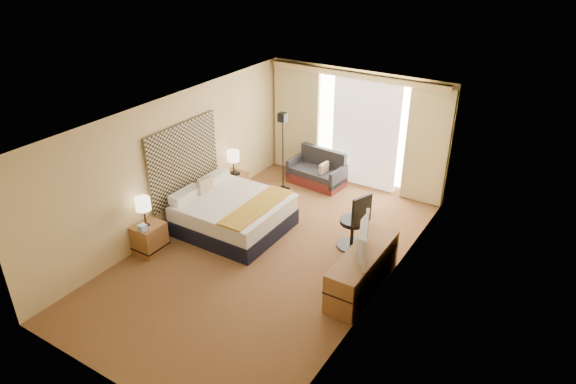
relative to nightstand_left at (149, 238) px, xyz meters
The scene contains 21 objects.
floor 2.16m from the nightstand_left, 29.31° to the left, with size 4.20×7.00×0.02m, color #551C18.
ceiling 3.16m from the nightstand_left, 29.31° to the left, with size 4.20×7.00×0.02m, color silver.
wall_back 5.02m from the nightstand_left, 67.66° to the left, with size 4.20×0.02×2.60m, color #DFBF88.
wall_front 3.25m from the nightstand_left, 52.65° to the right, with size 4.20×0.02×2.60m, color #DFBF88.
wall_left 1.49m from the nightstand_left, 102.36° to the left, with size 0.02×7.00×2.60m, color #DFBF88.
wall_right 4.23m from the nightstand_left, 14.81° to the left, with size 0.02×7.00×2.60m, color #DFBF88.
headboard 1.62m from the nightstand_left, 98.64° to the left, with size 0.06×1.85×1.50m, color black.
nightstand_left is the anchor object (origin of this frame).
nightstand_right 2.50m from the nightstand_left, 90.00° to the left, with size 0.45×0.52×0.55m, color olive.
media_dresser 3.85m from the nightstand_left, 15.84° to the left, with size 0.50×1.80×0.70m, color olive.
window 5.10m from the nightstand_left, 64.87° to the left, with size 2.30×0.02×2.30m, color white.
curtains 4.95m from the nightstand_left, 67.18° to the left, with size 4.12×0.19×2.56m.
bed 1.63m from the nightstand_left, 60.13° to the left, with size 1.91×1.75×0.93m.
loveseat 4.22m from the nightstand_left, 73.18° to the left, with size 1.31×0.78×0.79m.
floor_lamp 3.57m from the nightstand_left, 77.87° to the left, with size 0.23×0.23×1.79m.
desk_chair 3.71m from the nightstand_left, 33.64° to the left, with size 0.56×0.55×1.12m.
lamp_left 0.71m from the nightstand_left, 89.04° to the right, with size 0.27×0.27×0.56m.
lamp_right 2.57m from the nightstand_left, 89.09° to the left, with size 0.26×0.26×0.55m.
tissue_box 0.38m from the nightstand_left, 68.72° to the right, with size 0.13×0.13×0.12m, color #99B7EC.
telephone 2.51m from the nightstand_left, 88.63° to the left, with size 0.16×0.13×0.06m, color black.
television 3.83m from the nightstand_left, 14.17° to the left, with size 0.99×0.13×0.57m, color black.
Camera 1 is at (4.37, -6.35, 5.25)m, focal length 32.00 mm.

